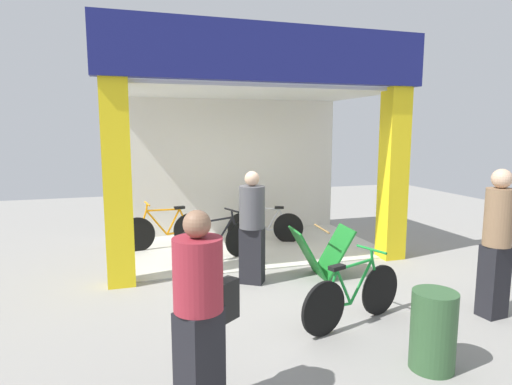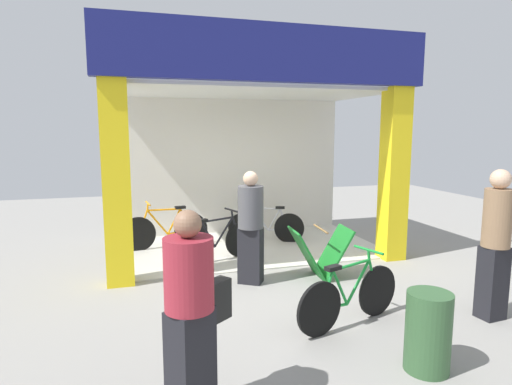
{
  "view_description": "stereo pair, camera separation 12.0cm",
  "coord_description": "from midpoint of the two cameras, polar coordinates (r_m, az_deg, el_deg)",
  "views": [
    {
      "loc": [
        -2.17,
        -6.3,
        2.21
      ],
      "look_at": [
        0.0,
        0.67,
        1.15
      ],
      "focal_mm": 30.4,
      "sensor_mm": 36.0,
      "label": 1
    },
    {
      "loc": [
        -2.06,
        -6.34,
        2.21
      ],
      "look_at": [
        0.0,
        0.67,
        1.15
      ],
      "focal_mm": 30.4,
      "sensor_mm": 36.0,
      "label": 2
    }
  ],
  "objects": [
    {
      "name": "pedestrian_3",
      "position": [
        6.22,
        -1.07,
        -4.38
      ],
      "size": [
        0.51,
        0.51,
        1.63
      ],
      "color": "black",
      "rests_on": "ground"
    },
    {
      "name": "bicycle_inside_0",
      "position": [
        8.56,
        0.85,
        -4.44
      ],
      "size": [
        1.42,
        0.56,
        0.82
      ],
      "color": "black",
      "rests_on": "ground"
    },
    {
      "name": "shop_facade",
      "position": [
        7.95,
        -1.87,
        6.58
      ],
      "size": [
        5.05,
        3.01,
        3.73
      ],
      "color": "beige",
      "rests_on": "ground"
    },
    {
      "name": "pedestrian_1",
      "position": [
        3.42,
        -8.38,
        -15.28
      ],
      "size": [
        0.63,
        0.56,
        1.63
      ],
      "color": "black",
      "rests_on": "ground"
    },
    {
      "name": "bicycle_inside_2",
      "position": [
        8.28,
        -12.34,
        -4.87
      ],
      "size": [
        1.62,
        0.45,
        0.89
      ],
      "color": "black",
      "rests_on": "ground"
    },
    {
      "name": "sandwich_board_sign",
      "position": [
        6.65,
        8.05,
        -7.81
      ],
      "size": [
        0.92,
        0.63,
        0.77
      ],
      "color": "#197226",
      "rests_on": "ground"
    },
    {
      "name": "bicycle_parked_0",
      "position": [
        5.16,
        12.0,
        -13.16
      ],
      "size": [
        1.48,
        0.56,
        0.85
      ],
      "color": "black",
      "rests_on": "ground"
    },
    {
      "name": "bicycle_inside_1",
      "position": [
        7.36,
        -5.61,
        -6.45
      ],
      "size": [
        1.51,
        0.57,
        0.87
      ],
      "color": "black",
      "rests_on": "ground"
    },
    {
      "name": "pedestrian_0",
      "position": [
        5.79,
        28.58,
        -5.74
      ],
      "size": [
        0.34,
        0.34,
        1.77
      ],
      "color": "black",
      "rests_on": "ground"
    },
    {
      "name": "ground_plane",
      "position": [
        7.02,
        1.17,
        -10.1
      ],
      "size": [
        17.71,
        17.71,
        0.0
      ],
      "primitive_type": "plane",
      "color": "gray",
      "rests_on": "ground"
    },
    {
      "name": "trash_bin",
      "position": [
        4.48,
        21.55,
        -16.54
      ],
      "size": [
        0.41,
        0.41,
        0.75
      ],
      "primitive_type": "cylinder",
      "color": "#335933",
      "rests_on": "ground"
    }
  ]
}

